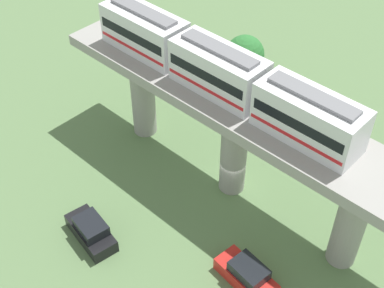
{
  "coord_description": "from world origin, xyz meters",
  "views": [
    {
      "loc": [
        22.01,
        16.56,
        29.54
      ],
      "look_at": [
        2.5,
        -1.7,
        4.89
      ],
      "focal_mm": 50.11,
      "sensor_mm": 36.0,
      "label": 1
    }
  ],
  "objects": [
    {
      "name": "tree_near_viaduct",
      "position": [
        -10.51,
        -7.49,
        3.25
      ],
      "size": [
        3.5,
        3.5,
        5.01
      ],
      "color": "brown",
      "rests_on": "ground"
    },
    {
      "name": "ground_plane",
      "position": [
        0.0,
        0.0,
        0.0
      ],
      "size": [
        120.0,
        120.0,
        0.0
      ],
      "primitive_type": "plane",
      "color": "#5B7A4C"
    },
    {
      "name": "train",
      "position": [
        0.0,
        -1.7,
        9.68
      ],
      "size": [
        2.64,
        20.5,
        3.24
      ],
      "color": "silver",
      "rests_on": "viaduct"
    },
    {
      "name": "viaduct",
      "position": [
        0.0,
        0.0,
        6.13
      ],
      "size": [
        5.2,
        28.85,
        8.15
      ],
      "color": "#999691",
      "rests_on": "ground"
    },
    {
      "name": "parked_car_red",
      "position": [
        5.73,
        6.04,
        0.74
      ],
      "size": [
        2.28,
        4.38,
        1.76
      ],
      "rotation": [
        0.0,
        0.0,
        -0.12
      ],
      "color": "red",
      "rests_on": "ground"
    },
    {
      "name": "parked_car_black",
      "position": [
        10.21,
        -3.82,
        0.74
      ],
      "size": [
        2.49,
        4.44,
        1.76
      ],
      "rotation": [
        0.0,
        0.0,
        -0.17
      ],
      "color": "black",
      "rests_on": "ground"
    }
  ]
}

